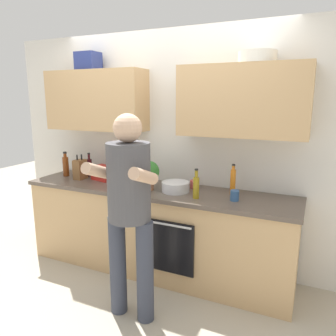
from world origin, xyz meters
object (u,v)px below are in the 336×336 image
object	(u,v)px
cup_stoneware	(123,181)
bottle_vinegar	(66,166)
person_standing	(129,202)
cup_ceramic	(194,184)
cup_tea	(235,195)
knife_block	(80,169)
grocery_bag_crisps	(104,173)
bottle_oil	(196,187)
mixing_bowl	(175,187)
bottle_wine	(89,167)
bottle_water	(135,175)
bottle_juice	(233,181)
potted_herb	(149,173)

from	to	relation	value
cup_stoneware	bottle_vinegar	bearing A→B (deg)	175.27
person_standing	cup_ceramic	size ratio (longest dim) A/B	20.19
cup_ceramic	cup_tea	bearing A→B (deg)	-26.78
cup_ceramic	knife_block	bearing A→B (deg)	-172.32
bottle_vinegar	grocery_bag_crisps	xyz separation A→B (m)	(0.51, 0.03, -0.05)
person_standing	cup_tea	xyz separation A→B (m)	(0.67, 0.70, -0.05)
bottle_oil	mixing_bowl	distance (m)	0.29
person_standing	cup_tea	distance (m)	0.97
cup_ceramic	bottle_vinegar	bearing A→B (deg)	-175.26
bottle_wine	grocery_bag_crisps	size ratio (longest dim) A/B	1.11
cup_ceramic	bottle_wine	bearing A→B (deg)	-179.44
cup_tea	bottle_wine	bearing A→B (deg)	172.77
person_standing	bottle_oil	size ratio (longest dim) A/B	6.09
bottle_water	cup_stoneware	size ratio (longest dim) A/B	2.74
bottle_vinegar	bottle_juice	xyz separation A→B (m)	(1.97, 0.06, 0.01)
bottle_oil	grocery_bag_crisps	xyz separation A→B (m)	(-1.18, 0.22, -0.03)
cup_tea	bottle_vinegar	bearing A→B (deg)	176.93
bottle_juice	cup_tea	bearing A→B (deg)	-70.56
bottle_wine	mixing_bowl	xyz separation A→B (m)	(1.18, -0.18, -0.06)
bottle_juice	mixing_bowl	bearing A→B (deg)	-166.63
bottle_wine	cup_stoneware	world-z (taller)	bottle_wine
person_standing	bottle_wine	size ratio (longest dim) A/B	6.13
potted_herb	bottle_juice	bearing A→B (deg)	12.00
bottle_water	grocery_bag_crisps	world-z (taller)	bottle_water
mixing_bowl	cup_stoneware	bearing A→B (deg)	-179.88
person_standing	cup_stoneware	world-z (taller)	person_standing
cup_tea	potted_herb	world-z (taller)	potted_herb
bottle_vinegar	bottle_wine	bearing A→B (deg)	24.77
bottle_wine	bottle_juice	distance (m)	1.72
bottle_vinegar	mixing_bowl	world-z (taller)	bottle_vinegar
bottle_water	bottle_oil	world-z (taller)	bottle_oil
knife_block	grocery_bag_crisps	world-z (taller)	knife_block
grocery_bag_crisps	potted_herb	bearing A→B (deg)	-12.64
bottle_water	cup_ceramic	size ratio (longest dim) A/B	2.84
mixing_bowl	knife_block	size ratio (longest dim) A/B	0.97
bottle_oil	cup_stoneware	world-z (taller)	bottle_oil
cup_tea	grocery_bag_crisps	distance (m)	1.53
bottle_oil	knife_block	size ratio (longest dim) A/B	0.99
knife_block	bottle_juice	bearing A→B (deg)	3.56
bottle_oil	cup_stoneware	xyz separation A→B (m)	(-0.86, 0.12, -0.07)
bottle_vinegar	knife_block	world-z (taller)	bottle_vinegar
cup_stoneware	cup_tea	distance (m)	1.20
bottle_vinegar	cup_tea	size ratio (longest dim) A/B	3.02
grocery_bag_crisps	bottle_oil	bearing A→B (deg)	-10.72
cup_ceramic	grocery_bag_crisps	size ratio (longest dim) A/B	0.34
bottle_wine	bottle_juice	xyz separation A→B (m)	(1.72, -0.06, 0.02)
cup_ceramic	cup_tea	world-z (taller)	cup_tea
potted_herb	grocery_bag_crisps	distance (m)	0.67
cup_ceramic	knife_block	xyz separation A→B (m)	(-1.31, -0.18, 0.07)
bottle_juice	potted_herb	xyz separation A→B (m)	(-0.81, -0.17, 0.04)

